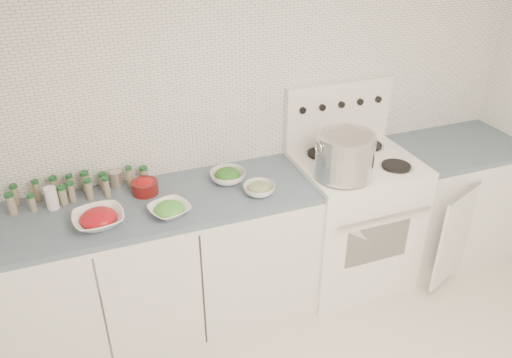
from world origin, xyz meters
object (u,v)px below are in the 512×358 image
(stove, at_px, (350,216))
(bowl_snowpea, at_px, (169,209))
(bowl_tomato, at_px, (98,218))
(stock_pot, at_px, (345,153))

(stove, bearing_deg, bowl_snowpea, -173.36)
(stove, xyz_separation_m, bowl_snowpea, (-1.25, -0.15, 0.43))
(bowl_tomato, relative_size, bowl_snowpea, 1.07)
(stove, relative_size, stock_pot, 3.70)
(stove, xyz_separation_m, stock_pot, (-0.19, -0.16, 0.59))
(bowl_tomato, bearing_deg, bowl_snowpea, -5.30)
(stove, bearing_deg, stock_pot, -140.01)
(stove, height_order, bowl_tomato, stove)
(stock_pot, bearing_deg, stove, 39.99)
(bowl_tomato, distance_m, bowl_snowpea, 0.37)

